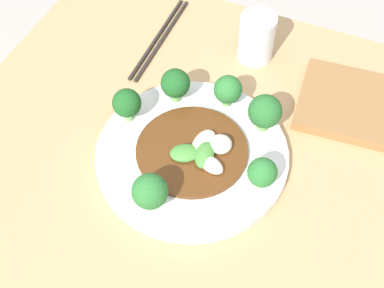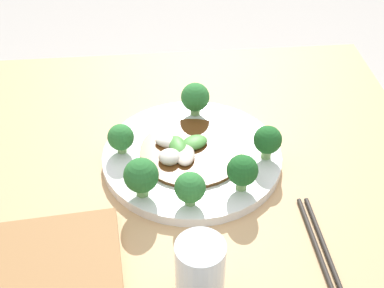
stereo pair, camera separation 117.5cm
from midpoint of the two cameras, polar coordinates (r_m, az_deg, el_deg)
The scene contains 12 objects.
table at distance 1.04m, azimuth -10.91°, elevation -39.58°, with size 0.86×0.77×0.73m.
plate at distance 0.68m, azimuth -19.04°, elevation -40.42°, with size 0.31×0.31×0.02m.
broccoli_southwest at distance 0.61m, azimuth -6.11°, elevation -37.48°, with size 0.06×0.06×0.07m.
broccoli_south at distance 0.62m, azimuth -11.67°, elevation -32.13°, with size 0.05×0.05×0.06m.
broccoli_west at distance 0.63m, azimuth -8.64°, elevation -47.65°, with size 0.05×0.05×0.05m.
broccoli_east at distance 0.67m, azimuth -29.08°, elevation -32.22°, with size 0.05×0.05×0.06m.
broccoli_north at distance 0.67m, azimuth -30.30°, elevation -47.24°, with size 0.05×0.05×0.06m.
broccoli_southeast at distance 0.64m, azimuth -20.67°, elevation -30.00°, with size 0.05×0.05×0.06m.
stirfry_center at distance 0.66m, azimuth -18.71°, elevation -40.84°, with size 0.18×0.18×0.02m.
drinking_glass at distance 0.64m, azimuth -4.74°, elevation -20.48°, with size 0.07×0.07×0.09m.
chopsticks at distance 0.73m, azimuth -19.21°, elevation -17.10°, with size 0.02×0.24×0.01m.
cutting_board at distance 0.67m, azimuth 16.60°, elevation -32.95°, with size 0.30×0.19×0.02m.
Camera 1 is at (-0.19, 0.47, 1.43)m, focal length 50.00 mm.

